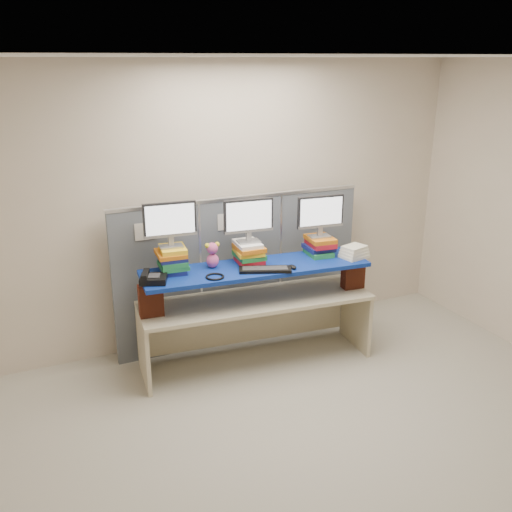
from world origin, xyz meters
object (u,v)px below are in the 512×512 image
blue_board (256,268)px  desk_phone (152,278)px  monitor_left (170,222)px  monitor_right (320,214)px  desk (256,312)px  monitor_center (249,218)px  keyboard (265,269)px

blue_board → desk_phone: bearing=-175.0°
monitor_left → monitor_right: 1.44m
desk → blue_board: blue_board is taller
monitor_center → blue_board: bearing=-75.5°
desk → keyboard: (0.02, -0.14, 0.47)m
blue_board → monitor_center: bearing=104.5°
desk → monitor_left: (-0.74, 0.19, 0.92)m
monitor_right → desk_phone: 1.70m
blue_board → monitor_center: 0.47m
keyboard → blue_board: bearing=120.7°
monitor_left → blue_board: bearing=-9.0°
monitor_center → monitor_right: size_ratio=1.00×
blue_board → keyboard: 0.15m
blue_board → desk_phone: 0.97m
desk → keyboard: size_ratio=4.54×
monitor_right → desk_phone: monitor_right is taller
desk → monitor_center: bearing=104.5°
blue_board → monitor_left: (-0.74, 0.19, 0.48)m
desk_phone → monitor_right: bearing=22.6°
blue_board → monitor_right: bearing=9.7°
blue_board → keyboard: (0.02, -0.14, 0.03)m
desk → keyboard: keyboard is taller
desk → desk_phone: (-0.97, 0.00, 0.49)m
blue_board → monitor_right: monitor_right is taller
monitor_left → desk_phone: 0.52m
monitor_left → keyboard: monitor_left is taller
keyboard → monitor_right: bearing=37.5°
desk → monitor_right: (0.70, 0.05, 0.86)m
monitor_left → desk_phone: bearing=-136.2°
keyboard → desk_phone: desk_phone is taller
desk → monitor_center: 0.89m
monitor_left → monitor_right: monitor_left is taller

